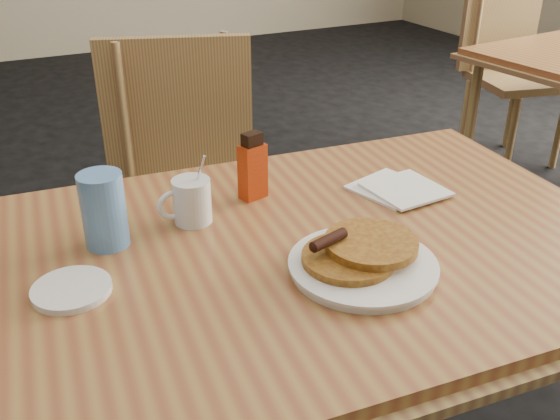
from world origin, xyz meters
The scene contains 9 objects.
main_table centered at (0.01, 0.01, 0.71)m, with size 1.38×1.00×0.75m.
chair_main_far centered at (0.03, 0.73, 0.59)m, with size 0.56×0.57×0.98m.
chair_neighbor_far centered at (2.04, 1.49, 0.56)m, with size 0.51×0.52×0.94m.
pancake_plate centered at (0.06, -0.12, 0.77)m, with size 0.26×0.26×0.07m.
coffee_mug centered at (-0.15, 0.19, 0.80)m, with size 0.11×0.08×0.14m.
syrup_bottle centered at (0.01, 0.23, 0.82)m, with size 0.06×0.05×0.15m.
napkin_stack centered at (0.31, 0.12, 0.76)m, with size 0.19×0.20×0.01m.
blue_tumbler centered at (-0.32, 0.17, 0.82)m, with size 0.08×0.08×0.14m, color #5385C3.
side_saucer centered at (-0.41, 0.04, 0.76)m, with size 0.13×0.13×0.01m, color silver.
Camera 1 is at (-0.49, -0.89, 1.36)m, focal length 40.00 mm.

